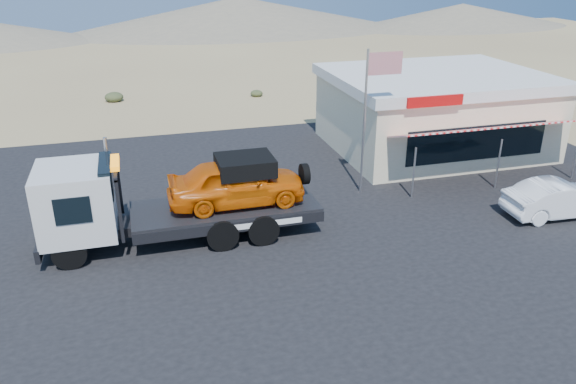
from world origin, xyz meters
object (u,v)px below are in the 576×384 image
Objects in this scene: white_sedan at (560,199)px; tow_truck at (174,195)px; jerky_store at (434,111)px; flagpole at (370,105)px.

tow_truck is at bearing 84.59° from white_sedan.
white_sedan is (14.40, -2.08, -0.97)m from tow_truck.
jerky_store is (13.75, 6.69, 0.29)m from tow_truck.
tow_truck is 8.73m from flagpole.
tow_truck reaches higher than white_sedan.
flagpole is (-6.22, 4.30, 3.04)m from white_sedan.
tow_truck is 1.58× the size of flagpole.
white_sedan is at bearing -34.67° from flagpole.
jerky_store is 7.36m from flagpole.
jerky_store is 1.73× the size of flagpole.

